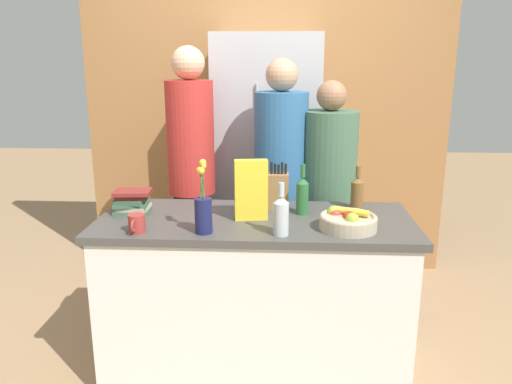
# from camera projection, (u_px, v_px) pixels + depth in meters

# --- Properties ---
(ground_plane) EXTENTS (14.00, 14.00, 0.00)m
(ground_plane) POSITION_uv_depth(u_px,v_px,m) (255.00, 366.00, 2.85)
(ground_plane) COLOR #A37F5B
(kitchen_island) EXTENTS (1.66, 0.69, 0.89)m
(kitchen_island) POSITION_uv_depth(u_px,v_px,m) (255.00, 295.00, 2.74)
(kitchen_island) COLOR silver
(kitchen_island) RESTS_ON ground_plane
(back_wall_wood) EXTENTS (2.86, 0.12, 2.60)m
(back_wall_wood) POSITION_uv_depth(u_px,v_px,m) (266.00, 111.00, 3.98)
(back_wall_wood) COLOR #9E6B3D
(back_wall_wood) RESTS_ON ground_plane
(refrigerator) EXTENTS (0.75, 0.63, 1.87)m
(refrigerator) POSITION_uv_depth(u_px,v_px,m) (267.00, 165.00, 3.72)
(refrigerator) COLOR #B7B7BC
(refrigerator) RESTS_ON ground_plane
(fruit_bowl) EXTENTS (0.28, 0.28, 0.10)m
(fruit_bowl) POSITION_uv_depth(u_px,v_px,m) (347.00, 221.00, 2.45)
(fruit_bowl) COLOR tan
(fruit_bowl) RESTS_ON kitchen_island
(knife_block) EXTENTS (0.11, 0.09, 0.27)m
(knife_block) POSITION_uv_depth(u_px,v_px,m) (278.00, 191.00, 2.77)
(knife_block) COLOR olive
(knife_block) RESTS_ON kitchen_island
(flower_vase) EXTENTS (0.08, 0.08, 0.36)m
(flower_vase) POSITION_uv_depth(u_px,v_px,m) (203.00, 211.00, 2.38)
(flower_vase) COLOR #191E4C
(flower_vase) RESTS_ON kitchen_island
(cereal_box) EXTENTS (0.18, 0.08, 0.32)m
(cereal_box) POSITION_uv_depth(u_px,v_px,m) (251.00, 190.00, 2.57)
(cereal_box) COLOR yellow
(cereal_box) RESTS_ON kitchen_island
(coffee_mug) EXTENTS (0.08, 0.12, 0.09)m
(coffee_mug) POSITION_uv_depth(u_px,v_px,m) (137.00, 223.00, 2.40)
(coffee_mug) COLOR #99332D
(coffee_mug) RESTS_ON kitchen_island
(book_stack) EXTENTS (0.21, 0.17, 0.13)m
(book_stack) POSITION_uv_depth(u_px,v_px,m) (132.00, 201.00, 2.71)
(book_stack) COLOR #3D6047
(book_stack) RESTS_ON kitchen_island
(bottle_oil) EXTENTS (0.07, 0.07, 0.24)m
(bottle_oil) POSITION_uv_depth(u_px,v_px,m) (357.00, 192.00, 2.78)
(bottle_oil) COLOR brown
(bottle_oil) RESTS_ON kitchen_island
(bottle_vinegar) EXTENTS (0.07, 0.07, 0.26)m
(bottle_vinegar) POSITION_uv_depth(u_px,v_px,m) (281.00, 215.00, 2.35)
(bottle_vinegar) COLOR #B2BCC1
(bottle_vinegar) RESTS_ON kitchen_island
(bottle_wine) EXTENTS (0.07, 0.07, 0.27)m
(bottle_wine) POSITION_uv_depth(u_px,v_px,m) (302.00, 195.00, 2.67)
(bottle_wine) COLOR #286633
(bottle_wine) RESTS_ON kitchen_island
(person_at_sink) EXTENTS (0.30, 0.30, 1.78)m
(person_at_sink) POSITION_uv_depth(u_px,v_px,m) (191.00, 168.00, 3.22)
(person_at_sink) COLOR #383842
(person_at_sink) RESTS_ON ground_plane
(person_in_blue) EXTENTS (0.33, 0.33, 1.71)m
(person_in_blue) POSITION_uv_depth(u_px,v_px,m) (281.00, 179.00, 3.16)
(person_in_blue) COLOR #383842
(person_in_blue) RESTS_ON ground_plane
(person_in_red_tee) EXTENTS (0.35, 0.35, 1.58)m
(person_in_red_tee) POSITION_uv_depth(u_px,v_px,m) (328.00, 192.00, 3.16)
(person_in_red_tee) COLOR #383842
(person_in_red_tee) RESTS_ON ground_plane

